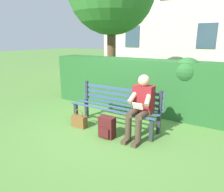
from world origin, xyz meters
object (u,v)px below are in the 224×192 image
Objects in this scene: park_bench at (117,106)px; person_seated at (141,105)px; backpack at (107,127)px; handbag at (79,121)px.

person_seated is at bearing 163.23° from park_bench.
park_bench is 0.69m from person_seated.
person_seated is 0.78m from backpack.
backpack reaches higher than handbag.
park_bench is at bearing -144.10° from handbag.
backpack is at bearing 102.17° from park_bench.
handbag is at bearing 35.90° from park_bench.
person_seated is at bearing -167.79° from handbag.
handbag is (0.78, -0.10, -0.07)m from backpack.
person_seated reaches higher than handbag.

